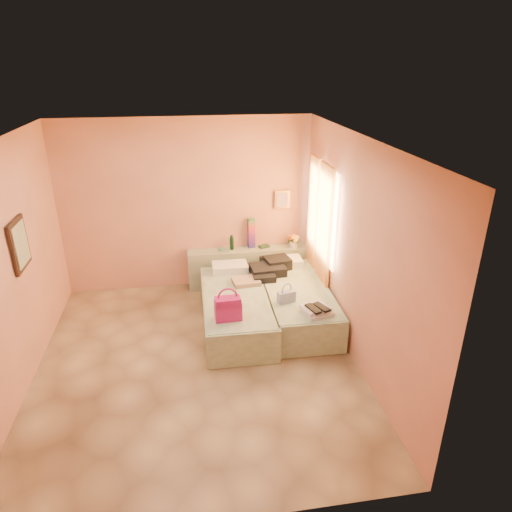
% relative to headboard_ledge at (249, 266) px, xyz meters
% --- Properties ---
extents(ground, '(4.50, 4.50, 0.00)m').
position_rel_headboard_ledge_xyz_m(ground, '(-0.98, -2.10, -0.33)').
color(ground, tan).
rests_on(ground, ground).
extents(room_walls, '(4.02, 4.51, 2.81)m').
position_rel_headboard_ledge_xyz_m(room_walls, '(-0.77, -1.53, 1.46)').
color(room_walls, '#E99E7C').
rests_on(room_walls, ground).
extents(headboard_ledge, '(2.05, 0.30, 0.65)m').
position_rel_headboard_ledge_xyz_m(headboard_ledge, '(0.00, 0.00, 0.00)').
color(headboard_ledge, '#A3B191').
rests_on(headboard_ledge, ground).
extents(bed_left, '(0.94, 2.02, 0.50)m').
position_rel_headboard_ledge_xyz_m(bed_left, '(-0.38, -1.29, -0.08)').
color(bed_left, '#B6D1A8').
rests_on(bed_left, ground).
extents(bed_right, '(0.94, 2.02, 0.50)m').
position_rel_headboard_ledge_xyz_m(bed_right, '(0.52, -1.22, -0.08)').
color(bed_right, '#B6D1A8').
rests_on(bed_right, ground).
extents(water_bottle, '(0.08, 0.08, 0.24)m').
position_rel_headboard_ledge_xyz_m(water_bottle, '(-0.28, 0.03, 0.44)').
color(water_bottle, '#163D24').
rests_on(water_bottle, headboard_ledge).
extents(rainbow_box, '(0.12, 0.12, 0.50)m').
position_rel_headboard_ledge_xyz_m(rainbow_box, '(0.05, 0.07, 0.58)').
color(rainbow_box, '#B61668').
rests_on(rainbow_box, headboard_ledge).
extents(small_dish, '(0.15, 0.15, 0.03)m').
position_rel_headboard_ledge_xyz_m(small_dish, '(-0.45, 0.02, 0.34)').
color(small_dish, '#559C6B').
rests_on(small_dish, headboard_ledge).
extents(green_book, '(0.21, 0.18, 0.03)m').
position_rel_headboard_ledge_xyz_m(green_book, '(0.27, 0.04, 0.34)').
color(green_book, '#26472C').
rests_on(green_book, headboard_ledge).
extents(flower_vase, '(0.27, 0.27, 0.29)m').
position_rel_headboard_ledge_xyz_m(flower_vase, '(0.75, -0.07, 0.47)').
color(flower_vase, silver).
rests_on(flower_vase, headboard_ledge).
extents(magenta_handbag, '(0.35, 0.21, 0.32)m').
position_rel_headboard_ledge_xyz_m(magenta_handbag, '(-0.55, -1.92, 0.33)').
color(magenta_handbag, '#B61668').
rests_on(magenta_handbag, bed_left).
extents(khaki_garment, '(0.42, 0.35, 0.07)m').
position_rel_headboard_ledge_xyz_m(khaki_garment, '(-0.18, -0.96, 0.21)').
color(khaki_garment, tan).
rests_on(khaki_garment, bed_left).
extents(clothes_pile, '(0.60, 0.60, 0.17)m').
position_rel_headboard_ledge_xyz_m(clothes_pile, '(0.24, -0.69, 0.26)').
color(clothes_pile, black).
rests_on(clothes_pile, bed_right).
extents(blue_handbag, '(0.26, 0.16, 0.16)m').
position_rel_headboard_ledge_xyz_m(blue_handbag, '(0.29, -1.60, 0.25)').
color(blue_handbag, '#41559E').
rests_on(blue_handbag, bed_right).
extents(towel_stack, '(0.41, 0.38, 0.10)m').
position_rel_headboard_ledge_xyz_m(towel_stack, '(0.62, -1.98, 0.23)').
color(towel_stack, silver).
rests_on(towel_stack, bed_right).
extents(sandal_pair, '(0.27, 0.31, 0.03)m').
position_rel_headboard_ledge_xyz_m(sandal_pair, '(0.61, -2.03, 0.29)').
color(sandal_pair, black).
rests_on(sandal_pair, towel_stack).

